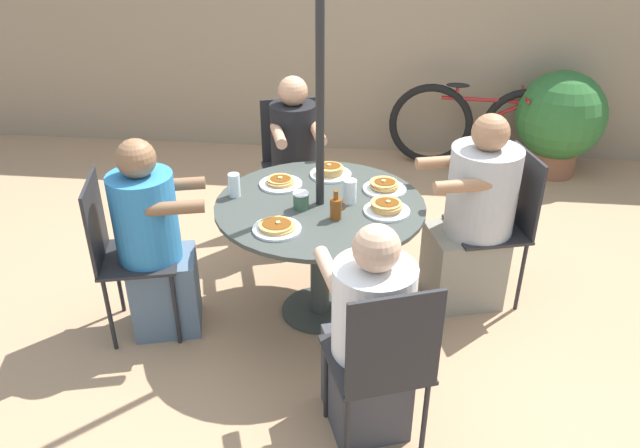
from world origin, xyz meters
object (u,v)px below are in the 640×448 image
object	(u,v)px
diner_north	(155,247)
patio_chair_south	(502,218)
patio_table	(320,225)
bicycle	(477,127)
diner_south	(473,222)
pancake_plate_c	(330,171)
drinking_glass_b	(234,185)
diner_west	(295,167)
drinking_glass_a	(350,191)
pancake_plate_e	(385,187)
pancake_plate_b	(277,227)
diner_east	(369,341)
pancake_plate_a	(281,182)
patio_chair_north	(122,247)
patio_chair_west	(291,158)
patio_chair_east	(383,360)
syrup_bottle	(336,208)
pancake_plate_d	(387,208)
coffee_cup	(301,201)
potted_shrub	(560,119)

from	to	relation	value
diner_north	patio_chair_south	world-z (taller)	diner_north
patio_table	bicycle	xyz separation A→B (m)	(1.14, 2.28, -0.22)
diner_north	diner_south	bearing A→B (deg)	90.50
diner_north	pancake_plate_c	bearing A→B (deg)	108.84
drinking_glass_b	diner_west	bearing A→B (deg)	75.54
drinking_glass_a	pancake_plate_e	bearing A→B (deg)	42.38
diner_north	pancake_plate_b	distance (m)	0.74
diner_north	drinking_glass_a	bearing A→B (deg)	89.42
patio_chair_south	pancake_plate_b	bearing A→B (deg)	100.78
patio_table	pancake_plate_e	size ratio (longest dim) A/B	4.67
patio_chair_south	diner_west	world-z (taller)	diner_west
diner_east	pancake_plate_a	size ratio (longest dim) A/B	4.43
patio_chair_north	pancake_plate_c	size ratio (longest dim) A/B	3.81
patio_chair_west	drinking_glass_b	bearing A→B (deg)	63.58
patio_chair_east	diner_south	size ratio (longest dim) A/B	0.80
syrup_bottle	drinking_glass_a	size ratio (longest dim) A/B	1.22
pancake_plate_d	drinking_glass_b	distance (m)	0.85
pancake_plate_a	bicycle	bearing A→B (deg)	56.25
bicycle	diner_west	bearing A→B (deg)	-130.79
pancake_plate_c	patio_chair_north	bearing A→B (deg)	-149.15
syrup_bottle	drinking_glass_b	distance (m)	0.62
patio_chair_east	diner_south	distance (m)	1.36
patio_chair_south	syrup_bottle	xyz separation A→B (m)	(-0.94, -0.45, 0.25)
pancake_plate_a	diner_east	bearing A→B (deg)	-61.91
drinking_glass_a	patio_chair_west	bearing A→B (deg)	115.42
patio_table	diner_west	size ratio (longest dim) A/B	0.99
pancake_plate_e	drinking_glass_b	world-z (taller)	drinking_glass_b
patio_chair_north	diner_east	distance (m)	1.48
patio_chair_south	bicycle	world-z (taller)	patio_chair_south
coffee_cup	diner_south	bearing A→B (deg)	18.10
diner_south	syrup_bottle	xyz separation A→B (m)	(-0.77, -0.41, 0.26)
patio_chair_east	bicycle	size ratio (longest dim) A/B	0.61
patio_chair_east	pancake_plate_b	world-z (taller)	patio_chair_east
coffee_cup	diner_north	bearing A→B (deg)	-168.77
pancake_plate_e	potted_shrub	world-z (taller)	potted_shrub
diner_east	drinking_glass_a	size ratio (longest dim) A/B	8.29
diner_west	pancake_plate_e	world-z (taller)	diner_west
syrup_bottle	patio_chair_north	bearing A→B (deg)	-174.59
pancake_plate_c	diner_east	bearing A→B (deg)	-76.69
patio_table	drinking_glass_b	distance (m)	0.52
coffee_cup	bicycle	world-z (taller)	coffee_cup
patio_chair_south	pancake_plate_c	distance (m)	1.05
patio_chair_south	pancake_plate_e	world-z (taller)	patio_chair_south
diner_south	pancake_plate_a	distance (m)	1.15
diner_south	drinking_glass_b	xyz separation A→B (m)	(-1.36, -0.21, 0.27)
pancake_plate_c	potted_shrub	distance (m)	2.58
coffee_cup	drinking_glass_b	world-z (taller)	drinking_glass_b
patio_table	coffee_cup	size ratio (longest dim) A/B	12.20
pancake_plate_d	bicycle	world-z (taller)	pancake_plate_d
pancake_plate_d	pancake_plate_e	bearing A→B (deg)	93.23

